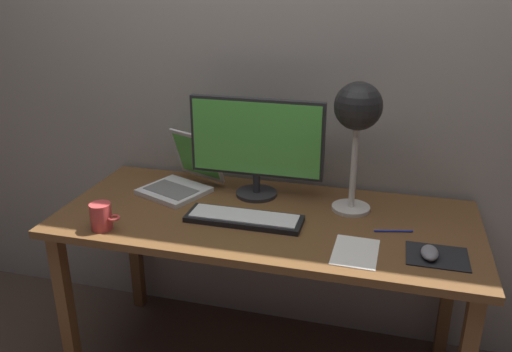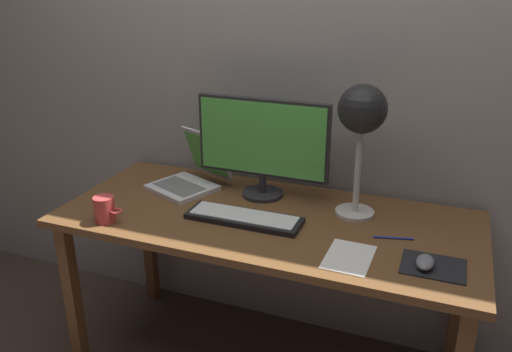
{
  "view_description": "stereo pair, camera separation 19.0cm",
  "coord_description": "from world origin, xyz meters",
  "px_view_note": "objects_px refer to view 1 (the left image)",
  "views": [
    {
      "loc": [
        0.43,
        -1.76,
        1.62
      ],
      "look_at": [
        -0.03,
        -0.05,
        0.92
      ],
      "focal_mm": 36.55,
      "sensor_mm": 36.0,
      "label": 1
    },
    {
      "loc": [
        0.61,
        -1.7,
        1.62
      ],
      "look_at": [
        -0.03,
        -0.05,
        0.92
      ],
      "focal_mm": 36.55,
      "sensor_mm": 36.0,
      "label": 2
    }
  ],
  "objects_px": {
    "monitor": "(256,142)",
    "pen": "(393,231)",
    "keyboard_main": "(244,218)",
    "laptop": "(185,174)",
    "desk_lamp": "(358,114)",
    "mouse": "(430,253)",
    "coffee_mug": "(102,216)"
  },
  "relations": [
    {
      "from": "mouse",
      "to": "desk_lamp",
      "type": "bearing_deg",
      "value": 132.62
    },
    {
      "from": "laptop",
      "to": "mouse",
      "type": "bearing_deg",
      "value": -19.1
    },
    {
      "from": "pen",
      "to": "keyboard_main",
      "type": "bearing_deg",
      "value": -174.12
    },
    {
      "from": "monitor",
      "to": "pen",
      "type": "height_order",
      "value": "monitor"
    },
    {
      "from": "desk_lamp",
      "to": "pen",
      "type": "distance_m",
      "value": 0.44
    },
    {
      "from": "desk_lamp",
      "to": "coffee_mug",
      "type": "distance_m",
      "value": 1.01
    },
    {
      "from": "monitor",
      "to": "desk_lamp",
      "type": "distance_m",
      "value": 0.43
    },
    {
      "from": "keyboard_main",
      "to": "pen",
      "type": "relative_size",
      "value": 3.14
    },
    {
      "from": "keyboard_main",
      "to": "mouse",
      "type": "xyz_separation_m",
      "value": [
        0.66,
        -0.1,
        0.01
      ]
    },
    {
      "from": "coffee_mug",
      "to": "pen",
      "type": "height_order",
      "value": "coffee_mug"
    },
    {
      "from": "keyboard_main",
      "to": "laptop",
      "type": "relative_size",
      "value": 1.18
    },
    {
      "from": "coffee_mug",
      "to": "laptop",
      "type": "bearing_deg",
      "value": 71.37
    },
    {
      "from": "pen",
      "to": "mouse",
      "type": "bearing_deg",
      "value": -53.59
    },
    {
      "from": "monitor",
      "to": "laptop",
      "type": "distance_m",
      "value": 0.36
    },
    {
      "from": "laptop",
      "to": "pen",
      "type": "distance_m",
      "value": 0.9
    },
    {
      "from": "desk_lamp",
      "to": "coffee_mug",
      "type": "bearing_deg",
      "value": -155.17
    },
    {
      "from": "monitor",
      "to": "desk_lamp",
      "type": "xyz_separation_m",
      "value": [
        0.4,
        -0.04,
        0.15
      ]
    },
    {
      "from": "monitor",
      "to": "coffee_mug",
      "type": "distance_m",
      "value": 0.67
    },
    {
      "from": "laptop",
      "to": "pen",
      "type": "relative_size",
      "value": 2.66
    },
    {
      "from": "monitor",
      "to": "pen",
      "type": "xyz_separation_m",
      "value": [
        0.56,
        -0.19,
        -0.23
      ]
    },
    {
      "from": "keyboard_main",
      "to": "laptop",
      "type": "bearing_deg",
      "value": 144.13
    },
    {
      "from": "mouse",
      "to": "pen",
      "type": "distance_m",
      "value": 0.2
    },
    {
      "from": "laptop",
      "to": "coffee_mug",
      "type": "bearing_deg",
      "value": -108.63
    },
    {
      "from": "monitor",
      "to": "mouse",
      "type": "height_order",
      "value": "monitor"
    },
    {
      "from": "coffee_mug",
      "to": "pen",
      "type": "relative_size",
      "value": 0.8
    },
    {
      "from": "mouse",
      "to": "pen",
      "type": "bearing_deg",
      "value": 126.41
    },
    {
      "from": "monitor",
      "to": "pen",
      "type": "distance_m",
      "value": 0.64
    },
    {
      "from": "keyboard_main",
      "to": "coffee_mug",
      "type": "height_order",
      "value": "coffee_mug"
    },
    {
      "from": "keyboard_main",
      "to": "coffee_mug",
      "type": "xyz_separation_m",
      "value": [
        -0.48,
        -0.19,
        0.04
      ]
    },
    {
      "from": "mouse",
      "to": "monitor",
      "type": "bearing_deg",
      "value": 152.76
    },
    {
      "from": "coffee_mug",
      "to": "pen",
      "type": "bearing_deg",
      "value": 13.59
    },
    {
      "from": "desk_lamp",
      "to": "pen",
      "type": "bearing_deg",
      "value": -41.91
    }
  ]
}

